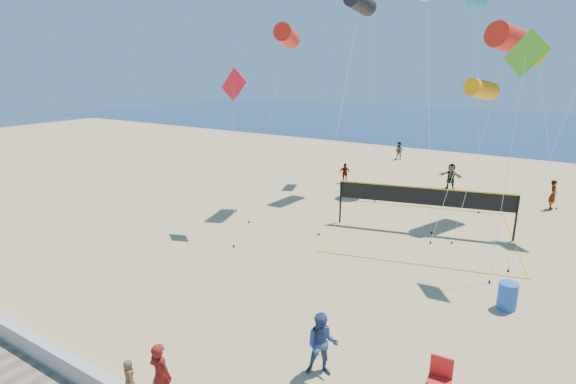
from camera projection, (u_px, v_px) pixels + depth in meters
The scene contains 19 objects.
ground at pixel (244, 362), 12.73m from camera, with size 120.00×120.00×0.00m, color tan.
ocean at pixel (516, 126), 63.09m from camera, with size 140.00×50.00×0.03m, color navy.
woman at pixel (161, 376), 10.84m from camera, with size 0.64×0.42×1.76m, color maroon.
toddler at pixel (129, 375), 10.66m from camera, with size 0.40×0.26×0.81m, color brown.
bystander_a at pixel (322, 345), 12.01m from camera, with size 0.88×0.69×1.82m, color navy.
far_person_0 at pixel (345, 173), 32.16m from camera, with size 0.85×0.36×1.46m, color gray.
far_person_1 at pixel (451, 176), 30.56m from camera, with size 1.64×0.52×1.76m, color gray.
far_person_2 at pixel (553, 195), 26.16m from camera, with size 0.64×0.42×1.75m, color gray.
far_person_3 at pixel (399, 151), 40.32m from camera, with size 0.78×0.61×1.60m, color gray.
camp_chair at pixel (440, 375), 11.28m from camera, with size 0.60×0.73×1.17m.
trash_barrel at pixel (507, 296), 15.42m from camera, with size 0.64×0.64×0.96m, color blue.
volleyball_net at pixel (424, 201), 22.46m from camera, with size 10.47×10.36×2.32m.
kite_0 at pixel (287, 36), 24.71m from camera, with size 1.74×5.27×10.37m.
kite_1 at pixel (360, 3), 27.31m from camera, with size 2.78×10.07×12.56m.
kite_2 at pixel (481, 89), 22.48m from camera, with size 1.57×5.50×7.58m.
kite_3 at pixel (234, 92), 21.54m from camera, with size 2.46×2.50×8.08m.
kite_4 at pixel (525, 65), 16.25m from camera, with size 1.60×1.86×9.41m.
kite_9 at pixel (539, 68), 28.73m from camera, with size 3.07×4.86×9.35m.
kite_10 at pixel (511, 39), 22.85m from camera, with size 2.28×7.26×10.29m.
Camera 1 is at (6.93, -8.58, 8.08)m, focal length 28.00 mm.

